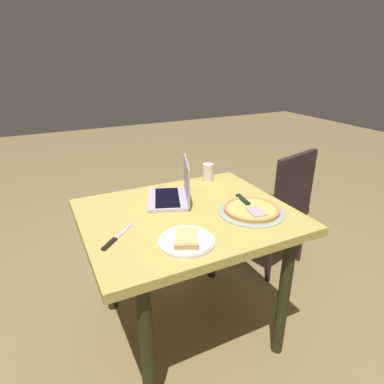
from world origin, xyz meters
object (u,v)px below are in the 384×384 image
at_px(pizza_tray, 252,209).
at_px(table_knife, 115,239).
at_px(dining_table, 188,230).
at_px(drink_cup, 208,172).
at_px(chair_near, 278,204).
at_px(pizza_plate, 187,240).
at_px(laptop, 174,192).

xyz_separation_m(pizza_tray, table_knife, (0.69, -0.04, -0.01)).
xyz_separation_m(dining_table, pizza_tray, (-0.29, 0.14, 0.12)).
bearing_deg(drink_cup, chair_near, 174.00).
relative_size(pizza_plate, pizza_tray, 0.72).
bearing_deg(dining_table, pizza_plate, 63.60).
relative_size(pizza_plate, table_knife, 1.38).
bearing_deg(pizza_tray, drink_cup, -91.97).
bearing_deg(pizza_tray, chair_near, -142.57).
bearing_deg(pizza_tray, table_knife, -3.57).
xyz_separation_m(laptop, drink_cup, (-0.31, -0.18, 0.01)).
height_order(pizza_tray, drink_cup, drink_cup).
bearing_deg(table_knife, pizza_plate, 148.99).
height_order(table_knife, drink_cup, drink_cup).
xyz_separation_m(pizza_plate, pizza_tray, (-0.42, -0.12, 0.00)).
bearing_deg(chair_near, dining_table, 18.74).
height_order(table_knife, chair_near, chair_near).
height_order(dining_table, table_knife, table_knife).
xyz_separation_m(pizza_plate, table_knife, (0.27, -0.16, -0.01)).
distance_m(dining_table, drink_cup, 0.49).
height_order(pizza_plate, pizza_tray, pizza_plate).
height_order(drink_cup, chair_near, chair_near).
distance_m(dining_table, table_knife, 0.42).
height_order(dining_table, pizza_tray, pizza_tray).
distance_m(pizza_plate, pizza_tray, 0.44).
bearing_deg(pizza_plate, table_knife, -31.01).
bearing_deg(table_knife, chair_near, -162.74).
relative_size(laptop, chair_near, 0.39).
relative_size(pizza_tray, chair_near, 0.37).
bearing_deg(laptop, table_knife, 34.07).
distance_m(dining_table, pizza_tray, 0.35).
bearing_deg(chair_near, table_knife, 17.26).
height_order(dining_table, pizza_plate, pizza_plate).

